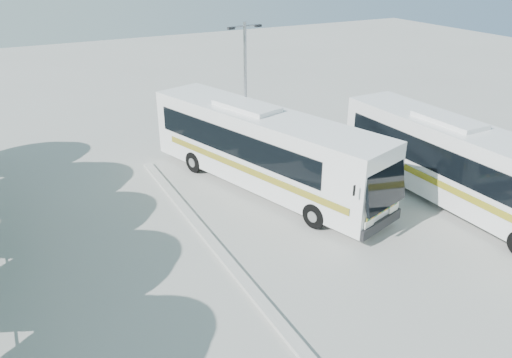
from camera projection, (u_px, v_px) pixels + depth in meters
ground at (284, 248)px, 18.71m from camera, size 100.00×100.00×0.00m
kerb_divider at (207, 237)px, 19.31m from camera, size 0.40×16.00×0.15m
coach_main at (263, 148)px, 22.70m from camera, size 6.24×13.15×3.60m
coach_adjacent at (462, 164)px, 21.09m from camera, size 2.86×12.59×3.48m
lamppost at (245, 93)px, 23.66m from camera, size 1.77×0.36×7.23m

